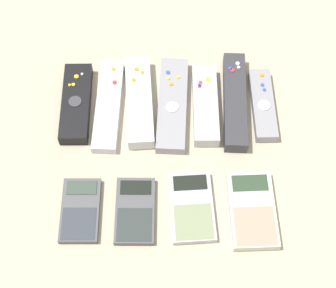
% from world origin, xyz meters
% --- Properties ---
extents(ground_plane, '(3.00, 3.00, 0.00)m').
position_xyz_m(ground_plane, '(0.00, 0.00, 0.00)').
color(ground_plane, '#B2A88E').
extents(remote_0, '(0.05, 0.17, 0.03)m').
position_xyz_m(remote_0, '(-0.17, 0.12, 0.01)').
color(remote_0, black).
rests_on(remote_0, ground_plane).
extents(remote_1, '(0.05, 0.20, 0.02)m').
position_xyz_m(remote_1, '(-0.11, 0.12, 0.01)').
color(remote_1, silver).
rests_on(remote_1, ground_plane).
extents(remote_2, '(0.06, 0.20, 0.03)m').
position_xyz_m(remote_2, '(-0.05, 0.13, 0.01)').
color(remote_2, silver).
rests_on(remote_2, ground_plane).
extents(remote_3, '(0.06, 0.21, 0.02)m').
position_xyz_m(remote_3, '(0.01, 0.12, 0.01)').
color(remote_3, gray).
rests_on(remote_3, ground_plane).
extents(remote_4, '(0.05, 0.17, 0.03)m').
position_xyz_m(remote_4, '(0.07, 0.12, 0.01)').
color(remote_4, '#B7B7BC').
rests_on(remote_4, ground_plane).
extents(remote_5, '(0.05, 0.21, 0.03)m').
position_xyz_m(remote_5, '(0.13, 0.13, 0.01)').
color(remote_5, '#333338').
rests_on(remote_5, ground_plane).
extents(remote_6, '(0.04, 0.15, 0.02)m').
position_xyz_m(remote_6, '(0.18, 0.12, 0.01)').
color(remote_6, gray).
rests_on(remote_6, ground_plane).
extents(calculator_0, '(0.07, 0.12, 0.01)m').
position_xyz_m(calculator_0, '(-0.15, -0.09, 0.01)').
color(calculator_0, '#4C4C51').
rests_on(calculator_0, ground_plane).
extents(calculator_1, '(0.07, 0.12, 0.01)m').
position_xyz_m(calculator_1, '(-0.06, -0.09, 0.01)').
color(calculator_1, '#4C4C51').
rests_on(calculator_1, ground_plane).
extents(calculator_2, '(0.08, 0.13, 0.01)m').
position_xyz_m(calculator_2, '(0.04, -0.08, 0.01)').
color(calculator_2, '#B2B2B7').
rests_on(calculator_2, ground_plane).
extents(calculator_3, '(0.08, 0.14, 0.02)m').
position_xyz_m(calculator_3, '(0.14, -0.09, 0.01)').
color(calculator_3, beige).
rests_on(calculator_3, ground_plane).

